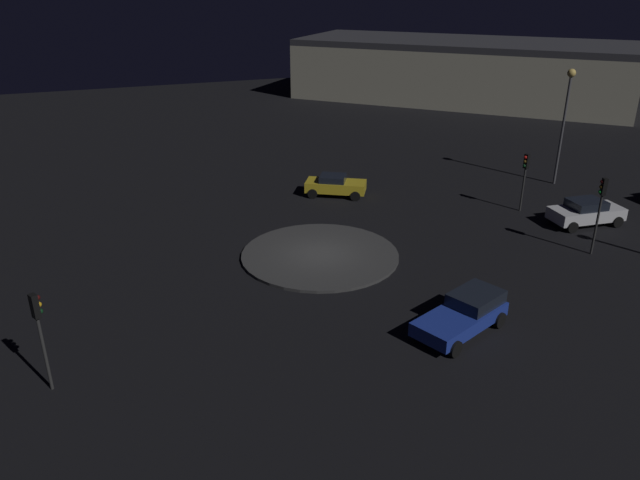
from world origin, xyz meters
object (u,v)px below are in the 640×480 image
(streetlamp_north, at_px, (566,107))
(traffic_light_southeast, at_px, (39,323))
(traffic_light_north_near, at_px, (525,171))
(car_yellow, at_px, (335,185))
(store_building, at_px, (461,70))
(car_blue, at_px, (464,313))
(traffic_light_north, at_px, (601,201))
(car_white, at_px, (586,212))

(streetlamp_north, bearing_deg, traffic_light_southeast, -69.11)
(traffic_light_north_near, bearing_deg, streetlamp_north, -155.06)
(car_yellow, bearing_deg, store_building, 75.38)
(car_blue, relative_size, traffic_light_north, 1.13)
(car_blue, height_order, traffic_light_north_near, traffic_light_north_near)
(traffic_light_north, relative_size, store_building, 0.11)
(car_yellow, distance_m, traffic_light_north_near, 12.24)
(traffic_light_north_near, relative_size, streetlamp_north, 0.46)
(car_blue, bearing_deg, store_building, -144.59)
(car_blue, relative_size, traffic_light_north_near, 1.30)
(car_white, height_order, streetlamp_north, streetlamp_north)
(car_blue, height_order, store_building, store_building)
(traffic_light_southeast, bearing_deg, car_white, -17.61)
(car_white, distance_m, traffic_light_north, 4.98)
(traffic_light_southeast, bearing_deg, traffic_light_north_near, -10.41)
(traffic_light_north_near, bearing_deg, store_building, -124.07)
(car_yellow, xyz_separation_m, traffic_light_southeast, (15.94, -17.59, 2.05))
(car_yellow, relative_size, traffic_light_north, 1.01)
(traffic_light_north, distance_m, streetlamp_north, 12.48)
(car_yellow, height_order, traffic_light_north_near, traffic_light_north_near)
(streetlamp_north, bearing_deg, store_building, 159.69)
(traffic_light_north_near, bearing_deg, car_white, 116.59)
(car_yellow, relative_size, car_blue, 0.90)
(store_building, bearing_deg, car_yellow, 89.04)
(car_yellow, distance_m, streetlamp_north, 16.76)
(traffic_light_north_near, xyz_separation_m, traffic_light_southeast, (9.04, -27.53, 0.14))
(traffic_light_north_near, height_order, streetlamp_north, streetlamp_north)
(traffic_light_north, bearing_deg, car_yellow, -35.93)
(car_blue, distance_m, store_building, 52.75)
(traffic_light_north_near, relative_size, traffic_light_southeast, 0.95)
(car_yellow, relative_size, traffic_light_north_near, 1.17)
(car_blue, relative_size, streetlamp_north, 0.60)
(car_white, xyz_separation_m, store_building, (-36.90, 14.69, 2.61))
(car_yellow, bearing_deg, traffic_light_southeast, -107.35)
(car_yellow, relative_size, traffic_light_southeast, 1.11)
(car_yellow, height_order, car_blue, car_blue)
(car_yellow, relative_size, car_white, 0.97)
(car_blue, distance_m, traffic_light_southeast, 16.49)
(car_blue, xyz_separation_m, streetlamp_north, (-14.58, 17.08, 4.72))
(car_blue, bearing_deg, car_white, -172.78)
(car_yellow, bearing_deg, streetlamp_north, 18.95)
(car_blue, distance_m, traffic_light_north, 11.71)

